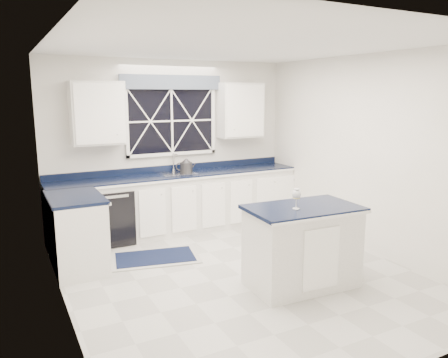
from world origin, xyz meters
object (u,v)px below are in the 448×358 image
faucet (174,162)px  wine_glass (296,195)px  dishwasher (110,215)px  soap_bottle (185,166)px  island (302,246)px  kettle (186,166)px

faucet → wine_glass: faucet is taller
dishwasher → wine_glass: bearing=-60.6°
wine_glass → soap_bottle: (-0.20, 2.68, -0.06)m
faucet → island: (0.48, -2.71, -0.63)m
faucet → soap_bottle: (0.15, -0.08, -0.06)m
island → kettle: 2.67m
faucet → wine_glass: bearing=-82.8°
faucet → island: bearing=-79.9°
dishwasher → island: island is taller
island → wine_glass: bearing=-157.1°
faucet → dishwasher: bearing=-170.0°
island → wine_glass: 0.64m
island → wine_glass: wine_glass is taller
wine_glass → kettle: bearing=94.2°
dishwasher → wine_glass: (1.45, -2.57, 0.68)m
faucet → island: faucet is taller
island → soap_bottle: soap_bottle is taller
faucet → soap_bottle: size_ratio=1.59×
soap_bottle → island: bearing=-82.8°
faucet → wine_glass: (0.35, -2.76, -0.01)m
dishwasher → faucet: faucet is taller
island → dishwasher: bearing=125.4°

